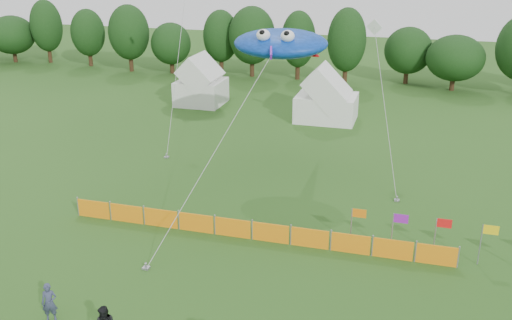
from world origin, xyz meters
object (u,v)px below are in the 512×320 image
(tent_left, at_px, (201,84))
(spectator_a, at_px, (49,303))
(tent_right, at_px, (327,100))
(stingray_kite, at_px, (282,43))
(barrier_fence, at_px, (251,230))

(tent_left, relative_size, spectator_a, 2.54)
(tent_right, xyz_separation_m, spectator_a, (-5.89, -30.72, -0.98))
(spectator_a, height_order, stingray_kite, stingray_kite)
(tent_left, height_order, stingray_kite, stingray_kite)
(tent_left, relative_size, tent_right, 0.83)
(tent_right, height_order, barrier_fence, tent_right)
(tent_left, bearing_deg, stingray_kite, -51.08)
(stingray_kite, bearing_deg, spectator_a, -103.75)
(tent_right, bearing_deg, barrier_fence, -90.38)
(tent_right, distance_m, barrier_fence, 22.12)
(tent_left, height_order, tent_right, tent_left)
(tent_right, distance_m, stingray_kite, 13.25)
(tent_left, xyz_separation_m, tent_right, (12.18, -2.11, -0.07))
(tent_left, relative_size, barrier_fence, 0.21)
(tent_left, bearing_deg, spectator_a, -79.16)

